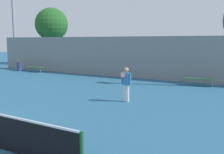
# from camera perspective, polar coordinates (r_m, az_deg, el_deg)

# --- Properties ---
(tennis_player) EXTENTS (0.55, 0.44, 1.68)m
(tennis_player) POSITION_cam_1_polar(r_m,az_deg,el_deg) (12.67, 3.08, -1.15)
(tennis_player) COLOR silver
(tennis_player) RESTS_ON ground_plane
(bench_courtside_near) EXTENTS (2.00, 0.40, 0.48)m
(bench_courtside_near) POSITION_cam_1_polar(r_m,az_deg,el_deg) (25.82, -16.56, 2.02)
(bench_courtside_near) COLOR #28663D
(bench_courtside_near) RESTS_ON ground_plane
(bench_courtside_far) EXTENTS (2.04, 0.40, 0.48)m
(bench_courtside_far) POSITION_cam_1_polar(r_m,az_deg,el_deg) (18.07, 18.55, -0.48)
(bench_courtside_far) COLOR #28663D
(bench_courtside_far) RESTS_ON ground_plane
(light_pole_near_left) EXTENTS (0.90, 0.60, 11.65)m
(light_pole_near_left) POSITION_cam_1_polar(r_m,az_deg,el_deg) (30.22, -20.74, 13.92)
(light_pole_near_left) COLOR #939399
(light_pole_near_left) RESTS_ON ground_plane
(trash_bin) EXTENTS (0.55, 0.55, 0.85)m
(trash_bin) POSITION_cam_1_polar(r_m,az_deg,el_deg) (27.28, -19.50, 2.16)
(trash_bin) COLOR navy
(trash_bin) RESTS_ON ground_plane
(back_fence) EXTENTS (30.69, 0.06, 3.28)m
(back_fence) POSITION_cam_1_polar(r_m,az_deg,el_deg) (20.71, 5.41, 4.26)
(back_fence) COLOR gray
(back_fence) RESTS_ON ground_plane
(tree_dark_dense) EXTENTS (4.08, 4.08, 7.00)m
(tree_dark_dense) POSITION_cam_1_polar(r_m,az_deg,el_deg) (34.08, -13.01, 11.05)
(tree_dark_dense) COLOR brown
(tree_dark_dense) RESTS_ON ground_plane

